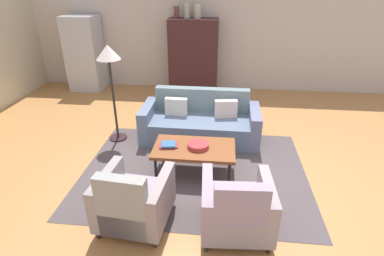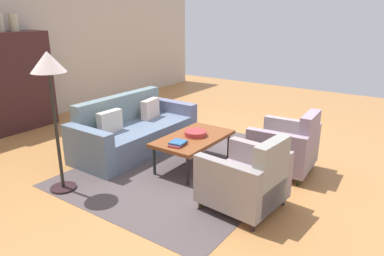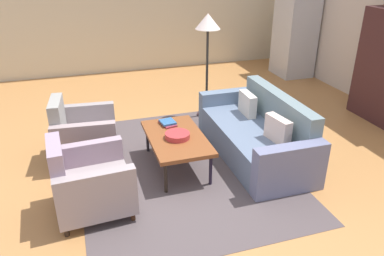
{
  "view_description": "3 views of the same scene",
  "coord_description": "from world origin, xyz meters",
  "views": [
    {
      "loc": [
        0.04,
        -3.82,
        2.73
      ],
      "look_at": [
        -0.41,
        0.36,
        0.62
      ],
      "focal_mm": 28.63,
      "sensor_mm": 36.0,
      "label": 1
    },
    {
      "loc": [
        -4.24,
        -2.64,
        2.14
      ],
      "look_at": [
        -0.22,
        0.17,
        0.53
      ],
      "focal_mm": 33.31,
      "sensor_mm": 36.0,
      "label": 2
    },
    {
      "loc": [
        3.84,
        -1.05,
        2.62
      ],
      "look_at": [
        -0.15,
        0.21,
        0.64
      ],
      "focal_mm": 35.38,
      "sensor_mm": 36.0,
      "label": 3
    }
  ],
  "objects": [
    {
      "name": "floor_lamp",
      "position": [
        -1.86,
        1.02,
        1.44
      ],
      "size": [
        0.4,
        0.4,
        1.72
      ],
      "color": "#2F1D21",
      "rests_on": "ground"
    },
    {
      "name": "area_rug",
      "position": [
        -0.35,
        0.11,
        0.0
      ],
      "size": [
        3.4,
        2.6,
        0.01
      ],
      "primitive_type": "cube",
      "color": "#514748",
      "rests_on": "ground"
    },
    {
      "name": "fruit_bowl",
      "position": [
        -0.29,
        0.06,
        0.49
      ],
      "size": [
        0.32,
        0.32,
        0.07
      ],
      "primitive_type": "cylinder",
      "color": "#AC3234",
      "rests_on": "coffee_table"
    },
    {
      "name": "wall_back",
      "position": [
        0.0,
        4.12,
        1.4
      ],
      "size": [
        9.94,
        0.12,
        2.8
      ],
      "primitive_type": "cube",
      "color": "beige",
      "rests_on": "ground"
    },
    {
      "name": "armchair_right",
      "position": [
        0.26,
        -1.1,
        0.34
      ],
      "size": [
        0.85,
        0.85,
        0.88
      ],
      "rotation": [
        0.0,
        0.0,
        0.06
      ],
      "color": "#331A14",
      "rests_on": "ground"
    },
    {
      "name": "armchair_left",
      "position": [
        -0.95,
        -1.1,
        0.34
      ],
      "size": [
        0.87,
        0.87,
        0.88
      ],
      "rotation": [
        0.0,
        0.0,
        -0.09
      ],
      "color": "#2E2213",
      "rests_on": "ground"
    },
    {
      "name": "coffee_table",
      "position": [
        -0.35,
        0.06,
        0.42
      ],
      "size": [
        1.2,
        0.7,
        0.45
      ],
      "color": "#1C2627",
      "rests_on": "ground"
    },
    {
      "name": "book_stack",
      "position": [
        -0.73,
        0.05,
        0.48
      ],
      "size": [
        0.3,
        0.21,
        0.05
      ],
      "color": "maroon",
      "rests_on": "coffee_table"
    },
    {
      "name": "cabinet",
      "position": [
        -0.74,
        3.77,
        0.9
      ],
      "size": [
        1.2,
        0.51,
        1.8
      ],
      "color": "#3B1D1E",
      "rests_on": "ground"
    },
    {
      "name": "vase_small",
      "position": [
        -0.64,
        3.77,
        1.95
      ],
      "size": [
        0.16,
        0.16,
        0.31
      ],
      "primitive_type": "cylinder",
      "color": "#B7AE90",
      "rests_on": "cabinet"
    },
    {
      "name": "ground_plane",
      "position": [
        0.0,
        0.0,
        0.0
      ],
      "size": [
        11.92,
        11.92,
        0.0
      ],
      "primitive_type": "plane",
      "color": "#B57A42"
    },
    {
      "name": "couch",
      "position": [
        -0.35,
        1.25,
        0.29
      ],
      "size": [
        2.11,
        0.91,
        0.86
      ],
      "rotation": [
        0.0,
        0.0,
        3.13
      ],
      "color": "slate",
      "rests_on": "ground"
    },
    {
      "name": "vase_round",
      "position": [
        -0.89,
        3.77,
        1.96
      ],
      "size": [
        0.15,
        0.15,
        0.32
      ],
      "primitive_type": "cylinder",
      "color": "#A9A48E",
      "rests_on": "cabinet"
    }
  ]
}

